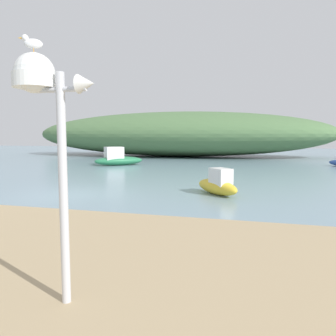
{
  "coord_description": "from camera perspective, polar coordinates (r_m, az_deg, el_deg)",
  "views": [
    {
      "loc": [
        7.73,
        -12.64,
        2.52
      ],
      "look_at": [
        3.43,
        3.13,
        0.93
      ],
      "focal_mm": 35.38,
      "sensor_mm": 36.0,
      "label": 1
    }
  ],
  "objects": [
    {
      "name": "ground_plane",
      "position": [
        15.03,
        -16.01,
        -4.33
      ],
      "size": [
        120.0,
        120.0,
        0.0
      ],
      "primitive_type": "plane",
      "color": "#7A99A8"
    },
    {
      "name": "distant_hill",
      "position": [
        41.6,
        1.46,
        5.86
      ],
      "size": [
        37.73,
        13.28,
        5.5
      ],
      "primitive_type": "ellipsoid",
      "color": "#517547",
      "rests_on": "ground"
    },
    {
      "name": "seagull_on_radar",
      "position": [
        5.05,
        -22.36,
        19.36
      ],
      "size": [
        0.29,
        0.23,
        0.23
      ],
      "color": "orange",
      "rests_on": "mast_structure"
    },
    {
      "name": "motorboat_inner_mooring",
      "position": [
        28.8,
        -8.69,
        1.6
      ],
      "size": [
        4.17,
        3.82,
        1.59
      ],
      "color": "#287A4C",
      "rests_on": "ground"
    },
    {
      "name": "motorboat_east_reach",
      "position": [
        14.44,
        8.58,
        -2.82
      ],
      "size": [
        2.36,
        2.53,
        1.16
      ],
      "color": "gold",
      "rests_on": "ground"
    },
    {
      "name": "mast_structure",
      "position": [
        4.86,
        -20.87,
        11.74
      ],
      "size": [
        1.17,
        0.58,
        3.43
      ],
      "color": "silver",
      "rests_on": "beach_sand"
    }
  ]
}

